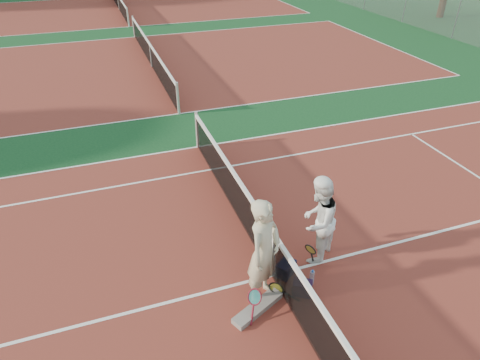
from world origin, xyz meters
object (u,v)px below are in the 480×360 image
player_a (264,252)px  water_bottle (312,278)px  racket_red (254,303)px  sports_bag_navy (286,269)px  racket_spare (276,290)px  sports_bag_purple (302,288)px  net_main (273,255)px  player_b (318,221)px  racket_black_held (310,256)px

player_a → water_bottle: bearing=-42.0°
racket_red → sports_bag_navy: 1.12m
racket_spare → sports_bag_purple: (0.43, -0.18, 0.07)m
sports_bag_navy → racket_red: bearing=-142.9°
net_main → water_bottle: size_ratio=36.60×
sports_bag_purple → racket_spare: bearing=157.3°
racket_red → water_bottle: racket_red is taller
net_main → sports_bag_navy: bearing=-11.7°
player_b → sports_bag_purple: size_ratio=5.27×
net_main → player_a: size_ratio=5.41×
racket_black_held → sports_bag_purple: bearing=22.3°
racket_black_held → racket_spare: size_ratio=0.96×
racket_black_held → sports_bag_navy: racket_black_held is taller
net_main → player_a: 0.72m
water_bottle → racket_black_held: bearing=69.0°
player_a → racket_black_held: 1.37m
racket_spare → water_bottle: (0.69, -0.03, 0.08)m
player_b → sports_bag_navy: player_b is taller
racket_spare → net_main: bearing=-54.9°
net_main → player_b: size_ratio=6.17×
racket_black_held → sports_bag_purple: racket_black_held is taller
player_a → sports_bag_purple: bearing=-55.4°
net_main → racket_black_held: bearing=-1.8°
net_main → racket_spare: net_main is taller
racket_red → player_a: bearing=-6.8°
racket_red → sports_bag_purple: size_ratio=1.54×
racket_black_held → water_bottle: size_ratio=1.90×
racket_black_held → racket_spare: racket_black_held is taller
racket_red → sports_bag_purple: 0.99m
racket_red → water_bottle: 1.27m
water_bottle → sports_bag_navy: bearing=131.8°
sports_bag_navy → sports_bag_purple: size_ratio=1.08×
racket_red → water_bottle: (1.23, 0.29, -0.11)m
player_b → sports_bag_navy: size_ratio=4.90×
sports_bag_purple → player_b: bearing=50.3°
player_b → sports_bag_navy: bearing=-18.5°
sports_bag_purple → sports_bag_navy: bearing=98.3°
racket_black_held → sports_bag_navy: (-0.50, -0.03, -0.14)m
racket_black_held → net_main: bearing=-32.5°
sports_bag_navy → water_bottle: size_ratio=1.21×
player_a → sports_bag_purple: size_ratio=6.01×
racket_black_held → player_a: bearing=-12.7°
net_main → sports_bag_purple: (0.33, -0.59, -0.37)m
racket_black_held → sports_bag_navy: bearing=-27.5°
sports_bag_purple → water_bottle: 0.31m
racket_black_held → water_bottle: bearing=38.3°
net_main → water_bottle: bearing=-36.2°
racket_red → racket_black_held: bearing=-30.0°
net_main → player_a: (-0.35, -0.38, 0.50)m
net_main → racket_black_held: 0.79m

